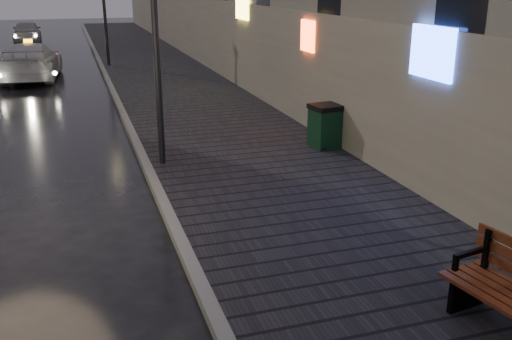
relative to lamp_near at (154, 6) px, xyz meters
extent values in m
plane|color=black|center=(-1.85, -6.00, -3.49)|extent=(120.00, 120.00, 0.00)
cube|color=black|center=(2.05, 15.00, -3.41)|extent=(4.60, 58.00, 0.15)
cube|color=slate|center=(-0.35, 15.00, -3.41)|extent=(0.20, 58.00, 0.15)
cylinder|color=black|center=(0.00, 0.00, -0.84)|extent=(0.14, 0.14, 5.00)
cylinder|color=black|center=(0.00, 16.00, -0.84)|extent=(0.14, 0.14, 5.00)
cube|color=black|center=(2.62, -7.03, -3.11)|extent=(0.56, 0.16, 0.45)
cube|color=black|center=(2.87, -6.99, -2.72)|extent=(0.08, 0.08, 0.78)
cube|color=black|center=(2.57, -7.04, -2.58)|extent=(0.47, 0.13, 0.06)
cube|color=black|center=(3.95, 0.08, -2.88)|extent=(0.71, 0.71, 0.92)
cube|color=black|center=(3.95, 0.08, -2.37)|extent=(0.76, 0.76, 0.12)
imported|color=silver|center=(-3.31, 13.60, -2.72)|extent=(2.60, 5.43, 1.53)
imported|color=#A09FA7|center=(-4.26, 29.37, -2.77)|extent=(1.77, 4.24, 1.43)
camera|label=1|loc=(-1.73, -12.07, 0.52)|focal=40.00mm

